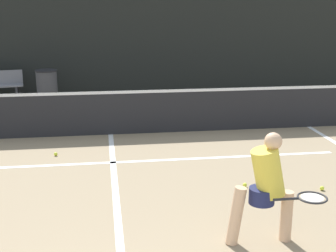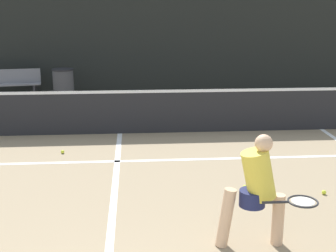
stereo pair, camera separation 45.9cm
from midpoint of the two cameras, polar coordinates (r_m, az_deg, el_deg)
court_service_line at (r=8.44m, az=-8.28°, el=-4.43°), size 8.25×0.10×0.01m
court_center_mark at (r=6.97m, az=-8.26°, el=-8.75°), size 0.10×6.82×0.01m
net at (r=10.06m, az=-8.40°, el=1.77°), size 11.09×0.09×1.07m
fence_back at (r=14.53m, az=-8.53°, el=9.57°), size 24.00×0.06×2.90m
player_practicing at (r=5.53m, az=9.60°, el=-7.16°), size 1.10×0.57×1.36m
tennis_ball_scattered_2 at (r=9.01m, az=-14.96°, el=-3.34°), size 0.07×0.07×0.07m
tennis_ball_scattered_4 at (r=7.48m, az=16.60°, el=-7.31°), size 0.07×0.07×0.07m
tennis_ball_scattered_8 at (r=7.35m, az=7.58°, el=-7.16°), size 0.07×0.07×0.07m
trash_bin at (r=13.72m, az=-15.47°, el=4.72°), size 0.61×0.61×0.91m
parked_car at (r=17.33m, az=-17.01°, el=7.26°), size 1.63×4.03×1.50m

